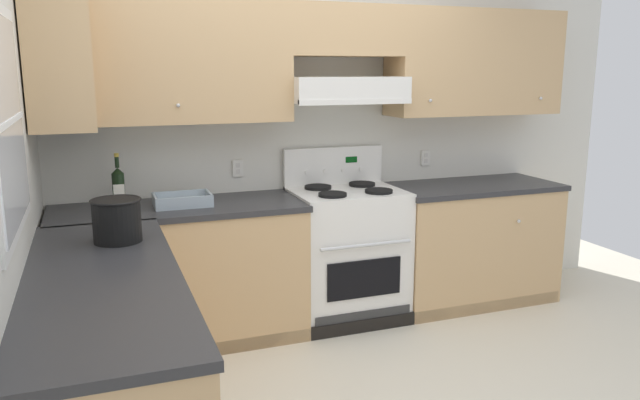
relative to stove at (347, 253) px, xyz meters
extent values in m
cube|color=silver|center=(0.06, 0.37, 0.80)|extent=(4.68, 0.12, 2.55)
cube|color=tan|center=(-1.14, 0.13, 1.32)|extent=(1.48, 0.34, 0.76)
cube|color=tan|center=(1.07, 0.13, 1.32)|extent=(1.35, 0.34, 0.76)
cube|color=tan|center=(0.00, 0.13, 1.53)|extent=(0.80, 0.34, 0.34)
cube|color=white|center=(0.00, 0.09, 1.14)|extent=(0.80, 0.46, 0.17)
cube|color=white|center=(0.00, -0.13, 1.07)|extent=(0.80, 0.03, 0.04)
sphere|color=silver|center=(-1.14, -0.05, 1.06)|extent=(0.02, 0.02, 0.02)
sphere|color=silver|center=(0.60, -0.05, 1.06)|extent=(0.02, 0.02, 0.02)
sphere|color=silver|center=(1.55, -0.05, 1.06)|extent=(0.02, 0.02, 0.02)
cube|color=silver|center=(-0.71, 0.29, 0.60)|extent=(0.08, 0.01, 0.12)
cube|color=silver|center=(-0.71, 0.29, 0.62)|extent=(0.03, 0.00, 0.03)
cube|color=silver|center=(-0.71, 0.29, 0.58)|extent=(0.03, 0.00, 0.03)
cube|color=silver|center=(0.78, 0.29, 0.60)|extent=(0.08, 0.01, 0.12)
cube|color=silver|center=(0.78, 0.29, 0.62)|extent=(0.03, 0.00, 0.03)
cube|color=silver|center=(0.78, 0.29, 0.58)|extent=(0.03, 0.00, 0.03)
cube|color=white|center=(-1.97, -1.16, 1.07)|extent=(0.04, 1.00, 0.92)
cube|color=white|center=(-1.95, -1.16, 1.07)|extent=(0.01, 0.90, 0.82)
cube|color=white|center=(-1.94, -1.16, 1.07)|extent=(0.01, 0.90, 0.02)
cube|color=tan|center=(-1.78, -0.05, 1.32)|extent=(0.34, 0.64, 0.76)
cube|color=tan|center=(-1.16, -0.01, -0.04)|extent=(1.55, 0.61, 0.87)
cube|color=#2D2D30|center=(-1.16, -0.01, 0.41)|extent=(1.57, 0.63, 0.04)
cube|color=tan|center=(1.02, -0.01, -0.04)|extent=(1.26, 0.61, 0.87)
cube|color=#2D2D30|center=(1.02, -0.01, 0.41)|extent=(1.29, 0.63, 0.04)
cube|color=black|center=(-0.14, -0.28, -0.43)|extent=(3.54, 0.06, 0.09)
sphere|color=silver|center=(-1.47, -0.33, 0.20)|extent=(0.03, 0.03, 0.03)
sphere|color=silver|center=(1.21, -0.33, 0.20)|extent=(0.03, 0.03, 0.03)
cube|color=tan|center=(-1.65, -1.26, -0.04)|extent=(0.61, 1.89, 0.87)
cube|color=#2D2D30|center=(-1.65, -1.26, 0.41)|extent=(0.63, 1.91, 0.04)
cube|color=white|center=(0.00, 0.00, -0.02)|extent=(0.76, 0.58, 0.91)
cube|color=black|center=(0.00, -0.30, -0.10)|extent=(0.53, 0.01, 0.26)
cylinder|color=silver|center=(0.00, -0.32, 0.14)|extent=(0.65, 0.02, 0.02)
cube|color=#333333|center=(0.00, -0.30, -0.38)|extent=(0.70, 0.01, 0.11)
cube|color=white|center=(0.00, 0.00, 0.44)|extent=(0.76, 0.58, 0.02)
cube|color=white|center=(0.00, 0.27, 0.58)|extent=(0.76, 0.04, 0.29)
cube|color=#053F0C|center=(0.13, 0.25, 0.63)|extent=(0.09, 0.01, 0.04)
cylinder|color=black|center=(-0.17, -0.14, 0.46)|extent=(0.19, 0.19, 0.02)
cylinder|color=black|center=(-0.17, -0.14, 0.45)|extent=(0.07, 0.07, 0.01)
cylinder|color=black|center=(0.17, -0.14, 0.46)|extent=(0.19, 0.19, 0.02)
cylinder|color=black|center=(0.17, -0.14, 0.45)|extent=(0.07, 0.07, 0.01)
cylinder|color=black|center=(-0.17, 0.14, 0.46)|extent=(0.19, 0.19, 0.02)
cylinder|color=black|center=(-0.17, 0.14, 0.45)|extent=(0.07, 0.07, 0.01)
cylinder|color=black|center=(0.17, 0.14, 0.46)|extent=(0.19, 0.19, 0.02)
cylinder|color=black|center=(0.17, 0.14, 0.45)|extent=(0.07, 0.07, 0.01)
cylinder|color=white|center=(-0.21, 0.25, 0.55)|extent=(0.04, 0.02, 0.04)
cylinder|color=white|center=(-0.07, 0.25, 0.55)|extent=(0.04, 0.02, 0.04)
cylinder|color=white|center=(0.07, 0.25, 0.55)|extent=(0.04, 0.02, 0.04)
cylinder|color=white|center=(0.21, 0.25, 0.55)|extent=(0.04, 0.02, 0.04)
cylinder|color=black|center=(-1.51, 0.11, 0.54)|extent=(0.08, 0.08, 0.21)
cone|color=black|center=(-1.51, 0.11, 0.66)|extent=(0.08, 0.08, 0.04)
cylinder|color=black|center=(-1.51, 0.11, 0.72)|extent=(0.03, 0.03, 0.09)
cylinder|color=gold|center=(-1.51, 0.11, 0.76)|extent=(0.03, 0.03, 0.02)
cube|color=silver|center=(-1.51, 0.07, 0.53)|extent=(0.07, 0.00, 0.09)
cube|color=#9EADB7|center=(-1.14, -0.01, 0.44)|extent=(0.28, 0.19, 0.02)
cube|color=#9EADB7|center=(-1.14, -0.12, 0.47)|extent=(0.35, 0.01, 0.08)
cube|color=#9EADB7|center=(-1.14, 0.10, 0.47)|extent=(0.35, 0.01, 0.08)
cube|color=#9EADB7|center=(-1.31, -0.01, 0.47)|extent=(0.01, 0.22, 0.08)
cube|color=#9EADB7|center=(-0.97, -0.01, 0.47)|extent=(0.01, 0.22, 0.08)
cylinder|color=black|center=(-1.56, -0.75, 0.54)|extent=(0.23, 0.23, 0.21)
torus|color=black|center=(-1.56, -0.75, 0.64)|extent=(0.25, 0.25, 0.01)
camera|label=1|loc=(-1.65, -3.89, 1.27)|focal=34.75mm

